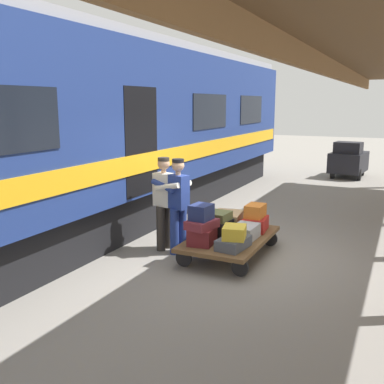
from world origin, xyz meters
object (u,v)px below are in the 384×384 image
at_px(suitcase_orange_carryall, 255,211).
at_px(suitcase_slate_roller, 233,243).
at_px(luggage_cart, 230,239).
at_px(porter_in_overalls, 177,202).
at_px(suitcase_gray_aluminum, 245,232).
at_px(suitcase_maroon_trunk, 202,236).
at_px(suitcase_burgundy_valise, 202,224).
at_px(suitcase_black_hardshell, 216,227).
at_px(suitcase_yellow_case, 234,232).
at_px(suitcase_red_plastic, 255,224).
at_px(suitcase_tan_vintage, 227,220).
at_px(baggage_tug, 348,160).
at_px(suitcase_navy_fabric, 201,212).
at_px(train_car, 78,133).
at_px(porter_by_door, 165,200).
at_px(suitcase_olive_duffel, 217,216).

bearing_deg(suitcase_orange_carryall, suitcase_slate_roller, 90.61).
distance_m(luggage_cart, porter_in_overalls, 1.13).
height_order(suitcase_gray_aluminum, suitcase_maroon_trunk, suitcase_maroon_trunk).
bearing_deg(suitcase_burgundy_valise, suitcase_black_hardshell, -89.65).
bearing_deg(suitcase_yellow_case, suitcase_red_plastic, -88.89).
bearing_deg(suitcase_red_plastic, suitcase_slate_roller, 90.00).
height_order(suitcase_slate_roller, suitcase_tan_vintage, suitcase_tan_vintage).
relative_size(porter_in_overalls, baggage_tug, 0.94).
height_order(suitcase_tan_vintage, suitcase_navy_fabric, suitcase_navy_fabric).
xyz_separation_m(suitcase_gray_aluminum, baggage_tug, (-0.55, -9.79, 0.16)).
bearing_deg(train_car, porter_in_overalls, 174.23).
distance_m(suitcase_maroon_trunk, suitcase_yellow_case, 0.59).
bearing_deg(porter_in_overalls, baggage_tug, -99.80).
relative_size(train_car, suitcase_red_plastic, 33.05).
xyz_separation_m(suitcase_maroon_trunk, porter_by_door, (0.92, -0.39, 0.44)).
bearing_deg(porter_in_overalls, suitcase_tan_vintage, -127.44).
relative_size(suitcase_orange_carryall, porter_by_door, 0.26).
bearing_deg(suitcase_navy_fabric, suitcase_red_plastic, -116.20).
distance_m(suitcase_maroon_trunk, porter_in_overalls, 0.84).
distance_m(luggage_cart, suitcase_slate_roller, 0.65).
xyz_separation_m(suitcase_red_plastic, suitcase_burgundy_valise, (0.55, 1.18, 0.22)).
relative_size(train_car, suitcase_maroon_trunk, 35.17).
bearing_deg(suitcase_black_hardshell, suitcase_red_plastic, -133.84).
relative_size(suitcase_gray_aluminum, porter_by_door, 0.33).
bearing_deg(suitcase_burgundy_valise, luggage_cart, -114.48).
xyz_separation_m(train_car, suitcase_burgundy_valise, (-3.00, 0.59, -1.37)).
bearing_deg(porter_by_door, suitcase_gray_aluminum, -172.74).
xyz_separation_m(suitcase_yellow_case, suitcase_navy_fabric, (0.59, -0.02, 0.26)).
relative_size(suitcase_burgundy_valise, suitcase_yellow_case, 1.25).
bearing_deg(suitcase_yellow_case, suitcase_tan_vintage, -63.98).
distance_m(luggage_cart, suitcase_orange_carryall, 0.77).
height_order(suitcase_black_hardshell, baggage_tug, baggage_tug).
distance_m(suitcase_tan_vintage, suitcase_navy_fabric, 1.23).
xyz_separation_m(suitcase_gray_aluminum, suitcase_red_plastic, (0.00, -0.58, 0.00)).
bearing_deg(suitcase_navy_fabric, suitcase_yellow_case, 178.08).
bearing_deg(suitcase_olive_duffel, suitcase_black_hardshell, -23.38).
height_order(suitcase_burgundy_valise, suitcase_yellow_case, suitcase_burgundy_valise).
height_order(suitcase_burgundy_valise, porter_in_overalls, porter_in_overalls).
height_order(suitcase_navy_fabric, baggage_tug, baggage_tug).
relative_size(suitcase_maroon_trunk, suitcase_navy_fabric, 1.41).
xyz_separation_m(suitcase_gray_aluminum, porter_by_door, (1.48, 0.19, 0.46)).
distance_m(suitcase_slate_roller, suitcase_olive_duffel, 0.81).
relative_size(luggage_cart, suitcase_yellow_case, 4.98).
distance_m(suitcase_olive_duffel, suitcase_navy_fabric, 0.60).
relative_size(suitcase_black_hardshell, suitcase_yellow_case, 1.20).
xyz_separation_m(suitcase_red_plastic, suitcase_maroon_trunk, (0.55, 1.15, 0.01)).
bearing_deg(suitcase_red_plastic, suitcase_gray_aluminum, 90.00).
distance_m(suitcase_orange_carryall, suitcase_yellow_case, 1.20).
bearing_deg(suitcase_slate_roller, suitcase_orange_carryall, -89.39).
height_order(train_car, suitcase_red_plastic, train_car).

